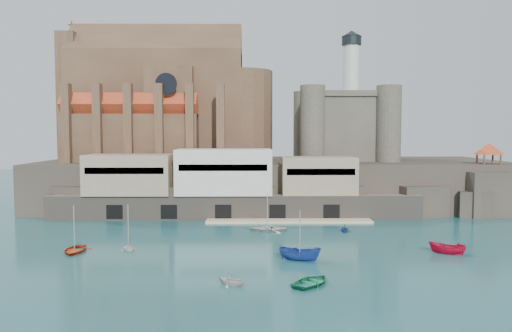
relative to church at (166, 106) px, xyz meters
The scene contains 15 objects.
ground 53.14m from the church, 60.03° to the right, with size 300.00×300.00×0.00m, color #194C53.
promontory 29.58m from the church, ahead, with size 100.00×36.00×10.00m.
quay 28.37m from the church, 53.41° to the right, with size 70.00×12.00×13.05m.
church is the anchor object (origin of this frame).
castle_keep 40.39m from the church, ahead, with size 21.20×21.20×29.30m.
rock_outcrop 70.41m from the church, 13.61° to the right, with size 14.50×10.50×8.70m.
pavilion 68.65m from the church, 13.48° to the right, with size 6.40×6.40×5.40m.
boat_0 51.74m from the church, 95.77° to the right, with size 3.99×1.16×5.59m, color #AF3211.
boat_1 67.40m from the church, 74.38° to the right, with size 2.84×1.73×3.29m, color beige.
boat_2 61.35m from the church, 63.61° to the right, with size 2.04×2.10×5.43m, color navy.
boat_3 70.04m from the church, 67.20° to the right, with size 3.96×1.15×5.55m, color #167649.
boat_4 50.87m from the church, 86.98° to the right, with size 2.43×1.48×2.81m, color silver.
boat_5 69.72m from the church, 46.53° to the right, with size 1.78×1.83×4.73m, color #BA092A.
boat_6 44.78m from the church, 55.67° to the right, with size 4.45×1.29×6.23m, color silver.
boat_7 52.60m from the church, 43.58° to the right, with size 2.53×1.55×2.93m, color navy.
Camera 1 is at (-4.90, -71.61, 16.17)m, focal length 35.00 mm.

